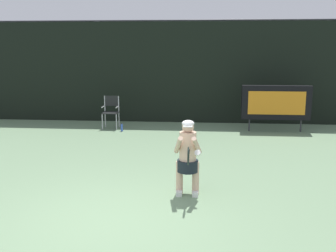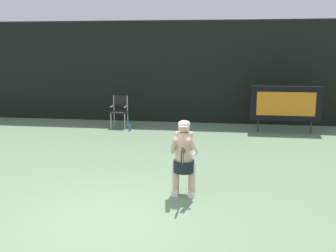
# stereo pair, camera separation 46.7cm
# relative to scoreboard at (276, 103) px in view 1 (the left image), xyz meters

# --- Properties ---
(ground) EXTENTS (18.00, 22.00, 0.03)m
(ground) POSITION_rel_scoreboard_xyz_m (-3.80, -7.29, -0.96)
(ground) COLOR gray
(backdrop_screen) EXTENTS (18.00, 0.12, 3.66)m
(backdrop_screen) POSITION_rel_scoreboard_xyz_m (-3.80, 1.40, 0.86)
(backdrop_screen) COLOR black
(backdrop_screen) RESTS_ON ground
(scoreboard) EXTENTS (2.20, 0.21, 1.50)m
(scoreboard) POSITION_rel_scoreboard_xyz_m (0.00, 0.00, 0.00)
(scoreboard) COLOR black
(scoreboard) RESTS_ON ground
(umpire_chair) EXTENTS (0.52, 0.44, 1.08)m
(umpire_chair) POSITION_rel_scoreboard_xyz_m (-5.45, 0.10, -0.33)
(umpire_chair) COLOR #B7B7BC
(umpire_chair) RESTS_ON ground
(water_bottle) EXTENTS (0.07, 0.07, 0.27)m
(water_bottle) POSITION_rel_scoreboard_xyz_m (-4.98, -0.41, -0.82)
(water_bottle) COLOR blue
(water_bottle) RESTS_ON ground
(tennis_player) EXTENTS (0.52, 0.59, 1.41)m
(tennis_player) POSITION_rel_scoreboard_xyz_m (-2.62, -5.84, -0.20)
(tennis_player) COLOR white
(tennis_player) RESTS_ON ground
(tennis_racket) EXTENTS (0.03, 0.60, 0.31)m
(tennis_racket) POSITION_rel_scoreboard_xyz_m (-2.59, -6.34, -0.06)
(tennis_racket) COLOR black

